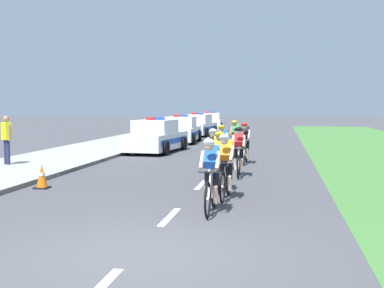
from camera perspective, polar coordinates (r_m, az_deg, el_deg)
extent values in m
plane|color=#424247|center=(7.68, -6.62, -12.18)|extent=(160.00, 160.00, 0.00)
cube|color=gray|center=(22.83, -12.34, -0.97)|extent=(3.96, 60.00, 0.12)
cube|color=#9E9E99|center=(22.19, -7.78, -1.05)|extent=(0.16, 60.00, 0.13)
cube|color=white|center=(10.04, -2.51, -8.14)|extent=(0.14, 1.60, 0.01)
cube|color=white|center=(13.91, 1.01, -4.58)|extent=(0.14, 1.60, 0.01)
cube|color=white|center=(17.83, 2.98, -2.57)|extent=(0.14, 1.60, 0.01)
cube|color=white|center=(21.79, 4.23, -1.29)|extent=(0.14, 1.60, 0.01)
cube|color=white|center=(25.75, 5.10, -0.40)|extent=(0.14, 1.60, 0.01)
torus|color=black|center=(9.87, 1.75, -6.23)|extent=(0.05, 0.72, 0.72)
cylinder|color=#99999E|center=(9.87, 1.75, -6.23)|extent=(0.06, 0.06, 0.06)
torus|color=black|center=(10.84, 2.48, -5.26)|extent=(0.05, 0.72, 0.72)
cylinder|color=#99999E|center=(10.84, 2.48, -5.26)|extent=(0.06, 0.06, 0.06)
cylinder|color=white|center=(10.22, 2.10, -2.80)|extent=(0.04, 0.55, 0.04)
cylinder|color=white|center=(10.10, 1.97, -4.75)|extent=(0.04, 0.48, 0.63)
cylinder|color=white|center=(10.46, 2.24, -4.32)|extent=(0.04, 0.04, 0.65)
cylinder|color=black|center=(9.88, 1.84, -3.18)|extent=(0.42, 0.03, 0.03)
cube|color=black|center=(10.41, 2.25, -2.45)|extent=(0.10, 0.22, 0.05)
cube|color=blue|center=(10.27, 2.16, -1.42)|extent=(0.28, 0.55, 0.45)
cube|color=black|center=(10.40, 2.24, -2.24)|extent=(0.28, 0.20, 0.18)
cylinder|color=black|center=(10.38, 2.70, -4.16)|extent=(0.11, 0.22, 0.40)
cylinder|color=tan|center=(10.35, 2.64, -5.67)|extent=(0.09, 0.15, 0.36)
cylinder|color=black|center=(10.41, 1.71, -4.14)|extent=(0.11, 0.17, 0.40)
cylinder|color=tan|center=(10.37, 1.64, -5.65)|extent=(0.09, 0.12, 0.36)
cylinder|color=tan|center=(10.04, 2.91, -1.85)|extent=(0.08, 0.40, 0.35)
cylinder|color=tan|center=(10.08, 1.10, -1.82)|extent=(0.08, 0.40, 0.35)
sphere|color=tan|center=(9.95, 1.94, -0.23)|extent=(0.19, 0.19, 0.19)
ellipsoid|color=white|center=(9.93, 1.94, 0.14)|extent=(0.23, 0.32, 0.24)
torus|color=black|center=(11.35, 3.43, -4.82)|extent=(0.07, 0.73, 0.72)
cylinder|color=#99999E|center=(11.35, 3.43, -4.82)|extent=(0.06, 0.06, 0.06)
torus|color=black|center=(12.33, 4.13, -4.08)|extent=(0.07, 0.73, 0.72)
cylinder|color=#99999E|center=(12.33, 4.13, -4.08)|extent=(0.06, 0.06, 0.06)
cylinder|color=black|center=(11.72, 3.78, -1.87)|extent=(0.06, 0.55, 0.04)
cylinder|color=black|center=(11.59, 3.64, -3.56)|extent=(0.06, 0.48, 0.63)
cylinder|color=black|center=(11.95, 3.91, -3.21)|extent=(0.04, 0.04, 0.65)
cylinder|color=black|center=(11.38, 3.52, -2.16)|extent=(0.42, 0.04, 0.03)
cube|color=black|center=(11.91, 3.91, -1.57)|extent=(0.11, 0.22, 0.05)
cube|color=orange|center=(11.77, 3.83, -0.67)|extent=(0.30, 0.55, 0.47)
cube|color=black|center=(11.90, 3.91, -1.39)|extent=(0.29, 0.21, 0.18)
cylinder|color=black|center=(11.88, 4.30, -3.07)|extent=(0.12, 0.23, 0.40)
cylinder|color=beige|center=(11.84, 4.24, -4.39)|extent=(0.10, 0.16, 0.36)
cylinder|color=black|center=(11.90, 3.44, -3.05)|extent=(0.12, 0.17, 0.40)
cylinder|color=beige|center=(11.86, 3.37, -4.37)|extent=(0.09, 0.13, 0.36)
cylinder|color=beige|center=(11.54, 4.47, -1.03)|extent=(0.09, 0.40, 0.35)
cylinder|color=beige|center=(11.59, 2.90, -1.00)|extent=(0.09, 0.40, 0.35)
sphere|color=beige|center=(11.46, 3.63, 0.39)|extent=(0.19, 0.19, 0.19)
ellipsoid|color=white|center=(11.44, 3.62, 0.71)|extent=(0.24, 0.32, 0.24)
torus|color=black|center=(12.47, 3.06, -3.97)|extent=(0.11, 0.72, 0.72)
cylinder|color=#99999E|center=(12.47, 3.06, -3.97)|extent=(0.07, 0.07, 0.06)
torus|color=black|center=(13.46, 3.17, -3.34)|extent=(0.11, 0.72, 0.72)
cylinder|color=#99999E|center=(13.46, 3.17, -3.34)|extent=(0.07, 0.07, 0.06)
cylinder|color=silver|center=(12.85, 3.12, -1.30)|extent=(0.09, 0.55, 0.04)
cylinder|color=silver|center=(12.72, 3.10, -2.84)|extent=(0.08, 0.48, 0.63)
cylinder|color=silver|center=(13.09, 3.14, -2.54)|extent=(0.04, 0.04, 0.65)
cylinder|color=black|center=(12.51, 3.08, -1.56)|extent=(0.42, 0.07, 0.03)
cube|color=black|center=(13.05, 3.14, -1.04)|extent=(0.12, 0.23, 0.05)
cube|color=yellow|center=(12.91, 3.13, -0.21)|extent=(0.33, 0.57, 0.46)
cube|color=black|center=(13.04, 3.14, -0.87)|extent=(0.30, 0.23, 0.18)
cylinder|color=black|center=(13.02, 3.53, -2.40)|extent=(0.13, 0.23, 0.40)
cylinder|color=#9E7051|center=(12.98, 3.52, -3.60)|extent=(0.10, 0.16, 0.36)
cylinder|color=black|center=(13.03, 2.74, -2.39)|extent=(0.13, 0.18, 0.40)
cylinder|color=#9E7051|center=(12.98, 2.72, -3.59)|extent=(0.10, 0.13, 0.36)
cylinder|color=#9E7051|center=(12.69, 3.83, -0.52)|extent=(0.11, 0.41, 0.35)
cylinder|color=#9E7051|center=(12.70, 2.39, -0.51)|extent=(0.11, 0.41, 0.35)
sphere|color=#9E7051|center=(12.59, 3.11, 0.77)|extent=(0.19, 0.19, 0.19)
ellipsoid|color=yellow|center=(12.58, 3.11, 1.06)|extent=(0.26, 0.33, 0.24)
torus|color=black|center=(13.87, 2.30, -3.11)|extent=(0.08, 0.73, 0.72)
cylinder|color=#99999E|center=(13.87, 2.30, -3.11)|extent=(0.06, 0.06, 0.06)
torus|color=black|center=(14.86, 2.59, -2.60)|extent=(0.08, 0.73, 0.72)
cylinder|color=#99999E|center=(14.86, 2.59, -2.60)|extent=(0.06, 0.06, 0.06)
cylinder|color=#1E1E99|center=(14.26, 2.45, -0.73)|extent=(0.07, 0.55, 0.04)
cylinder|color=#1E1E99|center=(14.12, 2.39, -2.10)|extent=(0.07, 0.48, 0.63)
cylinder|color=#1E1E99|center=(14.49, 2.50, -1.85)|extent=(0.04, 0.04, 0.65)
cylinder|color=black|center=(13.91, 2.34, -0.94)|extent=(0.42, 0.05, 0.03)
cube|color=black|center=(14.45, 2.50, -0.50)|extent=(0.11, 0.23, 0.05)
cube|color=black|center=(14.31, 2.47, 0.26)|extent=(0.31, 0.56, 0.45)
cube|color=black|center=(14.44, 2.50, -0.34)|extent=(0.29, 0.22, 0.18)
cylinder|color=black|center=(14.42, 2.84, -1.72)|extent=(0.12, 0.23, 0.40)
cylinder|color=beige|center=(14.37, 2.81, -2.81)|extent=(0.10, 0.16, 0.36)
cylinder|color=black|center=(14.43, 2.13, -1.72)|extent=(0.12, 0.17, 0.40)
cylinder|color=beige|center=(14.38, 2.10, -2.80)|extent=(0.10, 0.13, 0.36)
cylinder|color=beige|center=(14.09, 3.06, -0.02)|extent=(0.10, 0.40, 0.35)
cylinder|color=beige|center=(14.12, 1.76, 0.00)|extent=(0.10, 0.40, 0.35)
sphere|color=beige|center=(14.00, 2.38, 1.15)|extent=(0.19, 0.19, 0.19)
ellipsoid|color=white|center=(13.98, 2.38, 1.41)|extent=(0.25, 0.33, 0.24)
torus|color=black|center=(15.01, 5.18, -2.54)|extent=(0.08, 0.73, 0.72)
cylinder|color=#99999E|center=(15.01, 5.18, -2.54)|extent=(0.06, 0.06, 0.06)
torus|color=black|center=(16.01, 5.31, -2.10)|extent=(0.08, 0.73, 0.72)
cylinder|color=#99999E|center=(16.01, 5.31, -2.10)|extent=(0.06, 0.06, 0.06)
cylinder|color=white|center=(15.40, 5.25, -0.35)|extent=(0.06, 0.55, 0.04)
cylinder|color=white|center=(15.26, 5.22, -1.62)|extent=(0.06, 0.48, 0.63)
cylinder|color=white|center=(15.63, 5.27, -1.40)|extent=(0.04, 0.04, 0.65)
cylinder|color=black|center=(15.06, 5.20, -0.54)|extent=(0.42, 0.05, 0.03)
cube|color=black|center=(15.60, 5.28, -0.14)|extent=(0.11, 0.22, 0.05)
cube|color=red|center=(15.46, 5.27, 0.56)|extent=(0.30, 0.56, 0.44)
cube|color=black|center=(15.59, 5.28, 0.00)|extent=(0.29, 0.21, 0.18)
cylinder|color=black|center=(15.57, 5.59, -1.28)|extent=(0.12, 0.23, 0.40)
cylinder|color=beige|center=(15.51, 5.58, -2.28)|extent=(0.10, 0.16, 0.36)
cylinder|color=black|center=(15.57, 4.93, -1.27)|extent=(0.12, 0.17, 0.40)
cylinder|color=beige|center=(15.52, 4.91, -2.27)|extent=(0.10, 0.13, 0.36)
cylinder|color=beige|center=(15.25, 5.84, 0.31)|extent=(0.09, 0.40, 0.35)
cylinder|color=beige|center=(15.26, 4.64, 0.32)|extent=(0.09, 0.40, 0.35)
sphere|color=beige|center=(15.15, 5.23, 1.39)|extent=(0.19, 0.19, 0.19)
ellipsoid|color=black|center=(15.13, 5.24, 1.63)|extent=(0.24, 0.32, 0.24)
torus|color=black|center=(16.35, 3.15, -1.95)|extent=(0.07, 0.72, 0.72)
cylinder|color=#99999E|center=(16.35, 3.15, -1.95)|extent=(0.06, 0.06, 0.06)
torus|color=black|center=(17.33, 3.63, -1.59)|extent=(0.07, 0.72, 0.72)
cylinder|color=#99999E|center=(17.33, 3.63, -1.59)|extent=(0.06, 0.06, 0.06)
cylinder|color=silver|center=(16.74, 3.38, 0.05)|extent=(0.05, 0.55, 0.04)
cylinder|color=silver|center=(16.60, 3.29, -1.11)|extent=(0.05, 0.48, 0.63)
cylinder|color=silver|center=(16.96, 3.47, -0.92)|extent=(0.04, 0.04, 0.65)
cylinder|color=black|center=(16.40, 3.21, -0.11)|extent=(0.42, 0.04, 0.03)
cube|color=black|center=(16.93, 3.48, 0.24)|extent=(0.11, 0.22, 0.05)
cube|color=blue|center=(16.80, 3.42, 0.88)|extent=(0.30, 0.56, 0.44)
cube|color=black|center=(16.92, 3.48, 0.37)|extent=(0.29, 0.21, 0.18)
cylinder|color=black|center=(16.89, 3.75, -0.81)|extent=(0.12, 0.23, 0.40)
cylinder|color=tan|center=(16.84, 3.71, -1.73)|extent=(0.09, 0.16, 0.36)
cylinder|color=black|center=(16.91, 3.15, -0.80)|extent=(0.11, 0.17, 0.40)
cylinder|color=tan|center=(16.86, 3.10, -1.72)|extent=(0.09, 0.13, 0.36)
cylinder|color=tan|center=(16.57, 3.87, 0.66)|extent=(0.09, 0.40, 0.35)
cylinder|color=tan|center=(16.61, 2.77, 0.67)|extent=(0.09, 0.40, 0.35)
sphere|color=tan|center=(16.49, 3.28, 1.65)|extent=(0.19, 0.19, 0.19)
ellipsoid|color=yellow|center=(16.47, 3.28, 1.88)|extent=(0.24, 0.32, 0.24)
torus|color=black|center=(18.34, 5.78, -1.26)|extent=(0.08, 0.73, 0.72)
cylinder|color=#99999E|center=(18.34, 5.78, -1.26)|extent=(0.06, 0.06, 0.06)
torus|color=black|center=(19.33, 6.12, -0.97)|extent=(0.08, 0.73, 0.72)
cylinder|color=#99999E|center=(19.33, 6.12, -0.97)|extent=(0.06, 0.06, 0.06)
cylinder|color=white|center=(18.74, 5.95, 0.51)|extent=(0.06, 0.55, 0.04)
cylinder|color=white|center=(18.59, 5.88, -0.52)|extent=(0.06, 0.48, 0.63)
cylinder|color=white|center=(18.96, 6.01, -0.37)|extent=(0.04, 0.04, 0.65)
cylinder|color=black|center=(18.39, 5.83, 0.37)|extent=(0.42, 0.05, 0.03)
cube|color=black|center=(18.93, 6.02, 0.67)|extent=(0.11, 0.22, 0.05)
cube|color=black|center=(18.80, 5.98, 1.25)|extent=(0.30, 0.55, 0.47)
cube|color=black|center=(18.92, 6.02, 0.79)|extent=(0.29, 0.21, 0.18)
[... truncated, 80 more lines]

